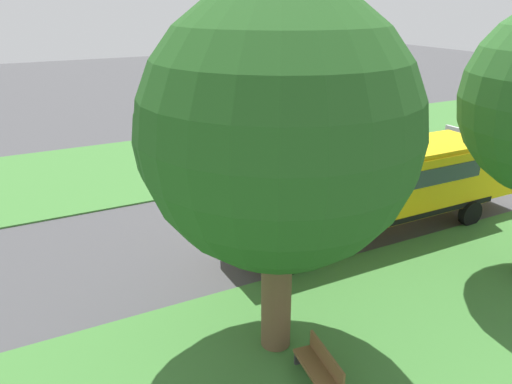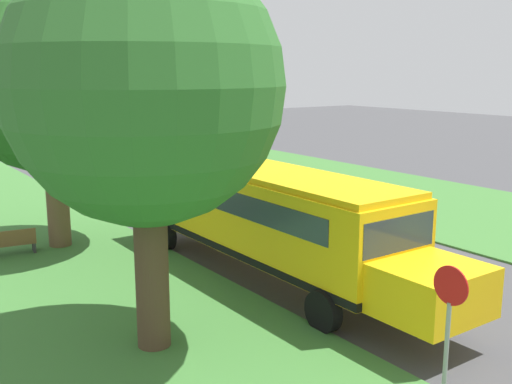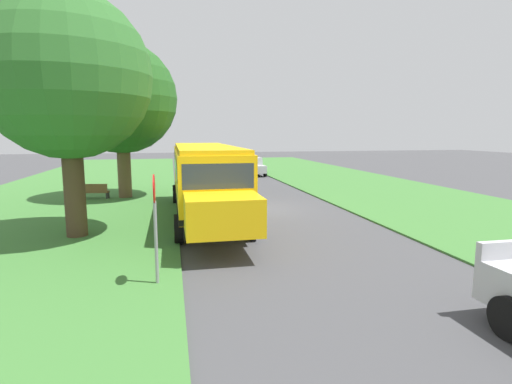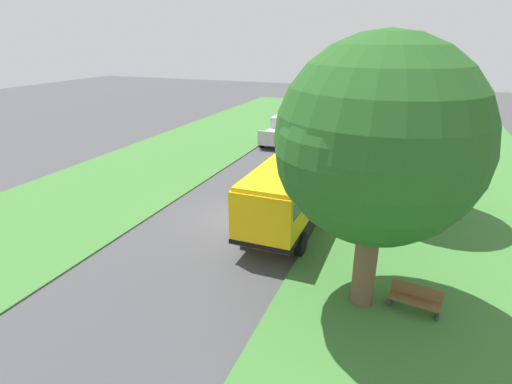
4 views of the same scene
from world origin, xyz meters
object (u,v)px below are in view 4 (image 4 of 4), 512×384
stop_sign (360,148)px  park_bench (415,299)px  oak_tree_roadside_mid (372,145)px  pickup_truck (281,130)px  oak_tree_beside_bus (413,102)px  school_bus (299,178)px

stop_sign → park_bench: size_ratio=1.66×
stop_sign → oak_tree_roadside_mid: bearing=98.2°
oak_tree_roadside_mid → pickup_truck: bearing=-65.2°
pickup_truck → oak_tree_beside_bus: bearing=131.8°
oak_tree_roadside_mid → park_bench: oak_tree_roadside_mid is taller
oak_tree_beside_bus → park_bench: oak_tree_beside_bus is taller
oak_tree_beside_bus → oak_tree_roadside_mid: oak_tree_roadside_mid is taller
pickup_truck → oak_tree_beside_bus: size_ratio=0.64×
oak_tree_beside_bus → stop_sign: size_ratio=3.08×
oak_tree_roadside_mid → stop_sign: size_ratio=3.17×
oak_tree_beside_bus → stop_sign: oak_tree_beside_bus is taller
stop_sign → park_bench: 14.40m
school_bus → oak_tree_roadside_mid: bearing=120.8°
oak_tree_roadside_mid → school_bus: bearing=-59.2°
pickup_truck → park_bench: (-11.18, 19.79, -0.60)m
pickup_truck → park_bench: 22.74m
pickup_truck → park_bench: bearing=119.5°
school_bus → oak_tree_beside_bus: 6.40m
oak_tree_beside_bus → stop_sign: 7.26m
school_bus → oak_tree_roadside_mid: (-3.89, 6.53, 3.63)m
pickup_truck → oak_tree_beside_bus: 15.94m
oak_tree_beside_bus → park_bench: bearing=96.8°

